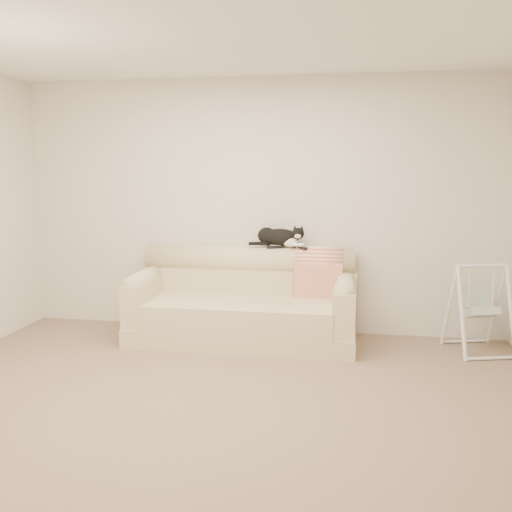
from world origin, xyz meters
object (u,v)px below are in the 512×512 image
(sofa, at_px, (244,304))
(remote_b, at_px, (300,248))
(baby_swing, at_px, (479,308))
(remote_a, at_px, (275,246))
(tuxedo_cat, at_px, (280,237))

(sofa, bearing_deg, remote_b, 20.86)
(remote_b, height_order, baby_swing, remote_b)
(sofa, distance_m, remote_b, 0.80)
(remote_a, height_order, baby_swing, remote_a)
(remote_b, bearing_deg, remote_a, 174.92)
(sofa, distance_m, remote_a, 0.66)
(remote_a, distance_m, tuxedo_cat, 0.11)
(tuxedo_cat, height_order, baby_swing, tuxedo_cat)
(sofa, relative_size, baby_swing, 2.64)
(remote_a, distance_m, remote_b, 0.26)
(baby_swing, bearing_deg, remote_a, 173.12)
(remote_a, xyz_separation_m, baby_swing, (1.94, -0.23, -0.49))
(sofa, distance_m, baby_swing, 2.22)
(remote_b, xyz_separation_m, tuxedo_cat, (-0.22, 0.05, 0.10))
(remote_b, xyz_separation_m, baby_swing, (1.69, -0.21, -0.49))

